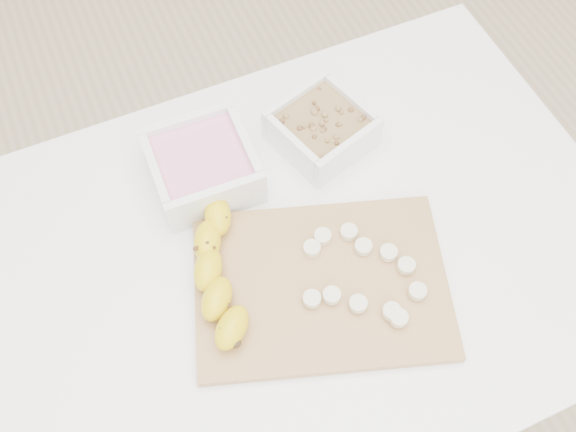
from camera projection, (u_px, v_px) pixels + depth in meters
name	position (u px, v px, depth m)	size (l,w,h in m)	color
ground	(293.00, 385.00, 1.60)	(3.50, 3.50, 0.00)	#C6AD89
table	(295.00, 278.00, 1.03)	(1.00, 0.70, 0.75)	white
bowl_yogurt	(203.00, 166.00, 0.98)	(0.16, 0.16, 0.07)	white
bowl_granola	(322.00, 128.00, 1.02)	(0.17, 0.17, 0.06)	white
cutting_board	(321.00, 285.00, 0.92)	(0.36, 0.26, 0.01)	#AF814F
banana	(219.00, 273.00, 0.90)	(0.06, 0.23, 0.04)	yellow
banana_slices	(362.00, 274.00, 0.91)	(0.17, 0.18, 0.02)	beige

